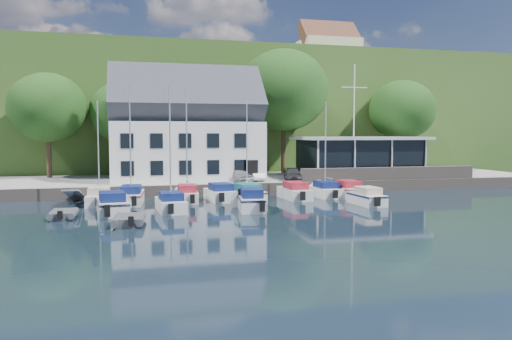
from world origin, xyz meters
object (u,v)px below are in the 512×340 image
object	(u,v)px
boat_r1_6	(325,149)
dinghy_0	(63,213)
flagpole	(354,122)
boat_r1_7	(348,189)
car_blue	(325,172)
boat_r1_2	(187,148)
boat_r1_5	(294,190)
boat_r2_2	(251,199)
car_white	(256,174)
boat_r1_0	(98,150)
boat_r1_4	(247,148)
boat_r2_1	(170,151)
boat_r2_4	(367,196)
club_pavilion	(360,156)
boat_r1_1	(130,147)
dinghy_1	(129,219)
car_dgrey	(293,175)
boat_r1_3	(220,192)
car_silver	(239,175)
harbor_building	(186,134)
boat_r2_0	(112,203)

from	to	relation	value
boat_r1_6	dinghy_0	size ratio (longest dim) A/B	2.86
flagpole	boat_r1_7	size ratio (longest dim) A/B	1.98
car_blue	boat_r1_2	bearing A→B (deg)	-155.31
boat_r1_5	boat_r1_6	size ratio (longest dim) A/B	0.74
boat_r1_7	boat_r2_2	size ratio (longest dim) A/B	1.02
car_white	car_blue	world-z (taller)	car_blue
boat_r1_2	car_blue	bearing A→B (deg)	28.32
boat_r1_0	boat_r1_4	xyz separation A→B (m)	(11.49, -0.21, 0.13)
car_white	flagpole	xyz separation A→B (m)	(9.70, -0.54, 4.99)
boat_r2_2	boat_r1_2	bearing A→B (deg)	133.18
car_blue	car_white	bearing A→B (deg)	-177.19
boat_r2_1	boat_r2_4	distance (m)	15.13
club_pavilion	boat_r1_7	xyz separation A→B (m)	(-5.28, -8.78, -2.32)
car_blue	boat_r2_2	xyz separation A→B (m)	(-10.29, -11.87, -0.82)
club_pavilion	boat_r2_4	distance (m)	14.84
boat_r1_1	dinghy_1	size ratio (longest dim) A/B	2.77
car_dgrey	boat_r2_1	distance (m)	15.86
club_pavilion	boat_r1_6	world-z (taller)	boat_r1_6
boat_r1_3	boat_r2_4	distance (m)	11.56
boat_r1_6	boat_r2_2	bearing A→B (deg)	-144.38
boat_r1_3	boat_r1_7	xyz separation A→B (m)	(10.93, -0.36, 0.01)
boat_r1_0	flagpole	bearing A→B (deg)	14.58
boat_r2_2	car_blue	bearing A→B (deg)	56.51
car_silver	boat_r1_3	size ratio (longest dim) A/B	0.71
car_dgrey	boat_r2_4	bearing A→B (deg)	-62.03
boat_r2_1	harbor_building	bearing A→B (deg)	75.35
harbor_building	boat_r2_4	size ratio (longest dim) A/B	2.81
car_dgrey	boat_r1_5	distance (m)	5.88
boat_r1_4	club_pavilion	bearing A→B (deg)	24.06
car_dgrey	flagpole	bearing A→B (deg)	17.05
flagpole	boat_r2_1	bearing A→B (deg)	-151.03
boat_r1_3	car_silver	bearing A→B (deg)	56.73
boat_r1_7	dinghy_1	bearing A→B (deg)	-155.11
boat_r1_1	boat_r1_3	xyz separation A→B (m)	(7.00, 0.11, -3.69)
boat_r2_4	dinghy_0	distance (m)	21.64
car_silver	car_dgrey	bearing A→B (deg)	-12.61
boat_r1_1	boat_r1_2	world-z (taller)	boat_r1_1
boat_r1_0	boat_r2_0	distance (m)	6.18
boat_r1_7	boat_r2_1	size ratio (longest dim) A/B	0.66
car_blue	boat_r1_1	bearing A→B (deg)	-160.34
boat_r2_2	boat_r2_1	bearing A→B (deg)	179.20
boat_r1_0	boat_r1_2	xyz separation A→B (m)	(6.68, 0.01, 0.12)
harbor_building	club_pavilion	bearing A→B (deg)	-1.59
club_pavilion	car_silver	distance (m)	14.00
boat_r1_3	car_dgrey	bearing A→B (deg)	26.75
boat_r1_4	boat_r1_7	world-z (taller)	boat_r1_4
boat_r1_5	boat_r2_1	world-z (taller)	boat_r2_1
car_blue	club_pavilion	bearing A→B (deg)	24.28
boat_r1_1	dinghy_1	xyz separation A→B (m)	(-0.09, -9.17, -4.04)
harbor_building	car_white	world-z (taller)	harbor_building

